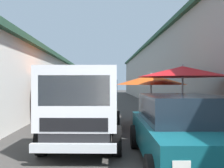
# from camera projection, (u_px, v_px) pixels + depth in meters

# --- Properties ---
(ground) EXTENTS (90.00, 90.00, 0.00)m
(ground) POSITION_uv_depth(u_px,v_px,m) (110.00, 109.00, 16.50)
(ground) COLOR #3D3A38
(building_left_whitewash) EXTENTS (49.80, 7.50, 3.59)m
(building_left_whitewash) POSITION_uv_depth(u_px,v_px,m) (16.00, 82.00, 18.50)
(building_left_whitewash) COLOR silver
(building_left_whitewash) RESTS_ON ground
(building_right_concrete) EXTENTS (49.80, 7.50, 5.36)m
(building_right_concrete) POSITION_uv_depth(u_px,v_px,m) (201.00, 71.00, 18.98)
(building_right_concrete) COLOR gray
(building_right_concrete) RESTS_ON ground
(fruit_stall_near_left) EXTENTS (2.77, 2.77, 2.38)m
(fruit_stall_near_left) POSITION_uv_depth(u_px,v_px,m) (69.00, 79.00, 10.80)
(fruit_stall_near_left) COLOR #9E9EA3
(fruit_stall_near_left) RESTS_ON ground
(fruit_stall_far_right) EXTENTS (2.86, 2.86, 2.14)m
(fruit_stall_far_right) POSITION_uv_depth(u_px,v_px,m) (151.00, 84.00, 10.01)
(fruit_stall_far_right) COLOR #9E9EA3
(fruit_stall_far_right) RESTS_ON ground
(fruit_stall_mid_lane) EXTENTS (2.87, 2.87, 2.33)m
(fruit_stall_mid_lane) POSITION_uv_depth(u_px,v_px,m) (184.00, 79.00, 7.82)
(fruit_stall_mid_lane) COLOR #9E9EA3
(fruit_stall_mid_lane) RESTS_ON ground
(hatchback_car) EXTENTS (3.95, 2.00, 1.45)m
(hatchback_car) POSITION_uv_depth(u_px,v_px,m) (182.00, 129.00, 5.17)
(hatchback_car) COLOR #0F4C56
(hatchback_car) RESTS_ON ground
(delivery_truck) EXTENTS (5.00, 2.16, 2.08)m
(delivery_truck) POSITION_uv_depth(u_px,v_px,m) (83.00, 109.00, 6.44)
(delivery_truck) COLOR black
(delivery_truck) RESTS_ON ground
(vendor_by_crates) EXTENTS (0.59, 0.38, 1.60)m
(vendor_by_crates) POSITION_uv_depth(u_px,v_px,m) (79.00, 96.00, 14.78)
(vendor_by_crates) COLOR #232328
(vendor_by_crates) RESTS_ON ground
(vendor_in_shade) EXTENTS (0.47, 0.45, 1.53)m
(vendor_in_shade) POSITION_uv_depth(u_px,v_px,m) (77.00, 93.00, 20.13)
(vendor_in_shade) COLOR navy
(vendor_in_shade) RESTS_ON ground
(parked_scooter) EXTENTS (1.69, 0.47, 1.14)m
(parked_scooter) POSITION_uv_depth(u_px,v_px,m) (82.00, 105.00, 14.20)
(parked_scooter) COLOR black
(parked_scooter) RESTS_ON ground
(plastic_stool) EXTENTS (0.30, 0.30, 0.43)m
(plastic_stool) POSITION_uv_depth(u_px,v_px,m) (41.00, 119.00, 9.38)
(plastic_stool) COLOR #194CB2
(plastic_stool) RESTS_ON ground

